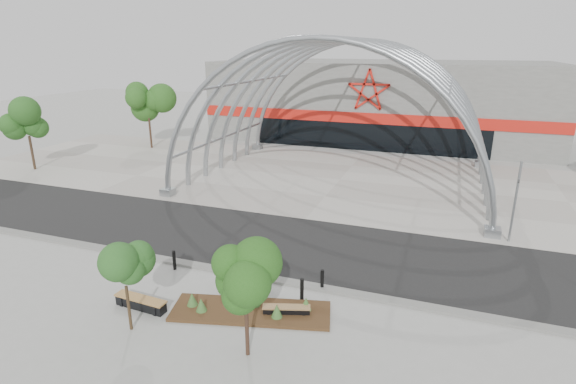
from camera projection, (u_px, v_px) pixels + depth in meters
The scene contains 19 objects.
ground at pixel (257, 275), 19.74m from camera, with size 140.00×140.00×0.00m, color #9B9B96.
road at pixel (285, 243), 22.87m from camera, with size 140.00×7.00×0.02m, color black.
forecourt at pixel (340, 180), 33.60m from camera, with size 60.00×17.00×0.04m, color #A39C93.
kerb at pixel (255, 276), 19.50m from camera, with size 60.00×0.50×0.12m, color slate.
arena_building at pixel (380, 100), 48.41m from camera, with size 34.00×15.24×8.00m.
vault_canopy at pixel (340, 180), 33.60m from camera, with size 20.80×15.80×20.36m.
planting_bed at pixel (249, 309), 16.94m from camera, with size 6.23×3.23×0.63m.
signal_pole at pixel (515, 201), 22.35m from camera, with size 0.22×0.60×4.26m.
street_tree_0 at pixel (124, 268), 15.21m from camera, with size 1.48×1.48×3.36m.
street_tree_1 at pixel (245, 279), 13.80m from camera, with size 1.63×1.63×3.84m.
bench_0 at pixel (141, 303), 17.16m from camera, with size 2.21×0.62×0.46m.
bench_1 at pixel (286, 311), 16.74m from camera, with size 1.82×0.92×0.37m.
bollard_0 at pixel (174, 260), 20.09m from camera, with size 0.15×0.15×0.92m, color black.
bollard_1 at pixel (231, 265), 19.64m from camera, with size 0.15×0.15×0.92m, color black.
bollard_2 at pixel (220, 278), 18.36m from camera, with size 0.17×0.17×1.07m, color black.
bollard_3 at pixel (322, 280), 18.43m from camera, with size 0.14×0.14×0.88m, color black.
bollard_4 at pixel (302, 289), 17.65m from camera, with size 0.15×0.15×0.93m, color black.
bg_tree_0 at pixel (147, 100), 42.62m from camera, with size 3.00×3.00×6.45m.
bg_tree_2 at pixel (27, 122), 35.21m from camera, with size 2.55×2.55×5.38m.
Camera 1 is at (7.25, -16.12, 9.61)m, focal length 28.00 mm.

